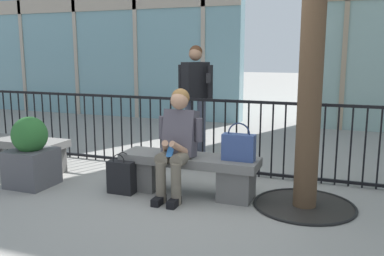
{
  "coord_description": "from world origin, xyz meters",
  "views": [
    {
      "loc": [
        1.65,
        -4.27,
        1.6
      ],
      "look_at": [
        0.0,
        0.1,
        0.75
      ],
      "focal_mm": 38.78,
      "sensor_mm": 36.0,
      "label": 1
    }
  ],
  "objects_px": {
    "stone_bench": "(189,171)",
    "handbag_on_bench": "(239,146)",
    "stone_bench_far": "(13,151)",
    "planter": "(31,154)",
    "bystander_at_railing": "(195,93)",
    "shopping_bag": "(121,177)",
    "seated_person_with_phone": "(177,140)"
  },
  "relations": [
    {
      "from": "stone_bench",
      "to": "handbag_on_bench",
      "type": "distance_m",
      "value": 0.67
    },
    {
      "from": "stone_bench",
      "to": "stone_bench_far",
      "type": "distance_m",
      "value": 2.61
    },
    {
      "from": "stone_bench",
      "to": "planter",
      "type": "relative_size",
      "value": 1.88
    },
    {
      "from": "planter",
      "to": "stone_bench",
      "type": "bearing_deg",
      "value": 12.16
    },
    {
      "from": "stone_bench_far",
      "to": "planter",
      "type": "bearing_deg",
      "value": -32.41
    },
    {
      "from": "bystander_at_railing",
      "to": "stone_bench_far",
      "type": "xyz_separation_m",
      "value": [
        -2.08,
        -1.59,
        -0.73
      ]
    },
    {
      "from": "shopping_bag",
      "to": "stone_bench_far",
      "type": "relative_size",
      "value": 0.3
    },
    {
      "from": "bystander_at_railing",
      "to": "shopping_bag",
      "type": "bearing_deg",
      "value": -96.08
    },
    {
      "from": "handbag_on_bench",
      "to": "planter",
      "type": "height_order",
      "value": "handbag_on_bench"
    },
    {
      "from": "handbag_on_bench",
      "to": "shopping_bag",
      "type": "xyz_separation_m",
      "value": [
        -1.31,
        -0.25,
        -0.41
      ]
    },
    {
      "from": "bystander_at_railing",
      "to": "planter",
      "type": "xyz_separation_m",
      "value": [
        -1.36,
        -2.05,
        -0.61
      ]
    },
    {
      "from": "planter",
      "to": "bystander_at_railing",
      "type": "bearing_deg",
      "value": 56.4
    },
    {
      "from": "handbag_on_bench",
      "to": "stone_bench_far",
      "type": "distance_m",
      "value": 3.21
    },
    {
      "from": "seated_person_with_phone",
      "to": "handbag_on_bench",
      "type": "relative_size",
      "value": 2.92
    },
    {
      "from": "stone_bench",
      "to": "seated_person_with_phone",
      "type": "bearing_deg",
      "value": -124.27
    },
    {
      "from": "shopping_bag",
      "to": "stone_bench_far",
      "type": "xyz_separation_m",
      "value": [
        -1.88,
        0.32,
        0.08
      ]
    },
    {
      "from": "stone_bench_far",
      "to": "bystander_at_railing",
      "type": "bearing_deg",
      "value": 37.31
    },
    {
      "from": "bystander_at_railing",
      "to": "stone_bench_far",
      "type": "bearing_deg",
      "value": -142.69
    },
    {
      "from": "stone_bench",
      "to": "seated_person_with_phone",
      "type": "distance_m",
      "value": 0.41
    },
    {
      "from": "bystander_at_railing",
      "to": "planter",
      "type": "distance_m",
      "value": 2.53
    },
    {
      "from": "stone_bench_far",
      "to": "shopping_bag",
      "type": "bearing_deg",
      "value": -9.56
    },
    {
      "from": "stone_bench",
      "to": "bystander_at_railing",
      "type": "height_order",
      "value": "bystander_at_railing"
    },
    {
      "from": "stone_bench",
      "to": "shopping_bag",
      "type": "bearing_deg",
      "value": -160.1
    },
    {
      "from": "seated_person_with_phone",
      "to": "stone_bench_far",
      "type": "relative_size",
      "value": 0.76
    },
    {
      "from": "stone_bench",
      "to": "shopping_bag",
      "type": "distance_m",
      "value": 0.78
    },
    {
      "from": "stone_bench_far",
      "to": "seated_person_with_phone",
      "type": "bearing_deg",
      "value": -4.11
    },
    {
      "from": "seated_person_with_phone",
      "to": "stone_bench_far",
      "type": "height_order",
      "value": "seated_person_with_phone"
    },
    {
      "from": "stone_bench",
      "to": "planter",
      "type": "xyz_separation_m",
      "value": [
        -1.89,
        -0.41,
        0.12
      ]
    },
    {
      "from": "bystander_at_railing",
      "to": "handbag_on_bench",
      "type": "bearing_deg",
      "value": -56.15
    },
    {
      "from": "shopping_bag",
      "to": "planter",
      "type": "relative_size",
      "value": 0.56
    },
    {
      "from": "handbag_on_bench",
      "to": "bystander_at_railing",
      "type": "bearing_deg",
      "value": 123.85
    },
    {
      "from": "seated_person_with_phone",
      "to": "shopping_bag",
      "type": "xyz_separation_m",
      "value": [
        -0.64,
        -0.14,
        -0.46
      ]
    }
  ]
}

